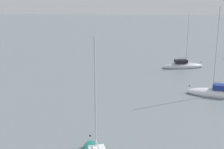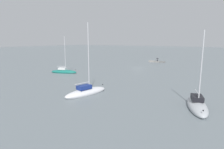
% 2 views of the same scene
% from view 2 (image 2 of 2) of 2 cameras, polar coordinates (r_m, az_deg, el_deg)
% --- Properties ---
extents(ground_plane, '(500.00, 500.00, 0.00)m').
position_cam_2_polar(ground_plane, '(65.21, 7.81, 1.95)').
color(ground_plane, slate).
extents(seawall_pier, '(6.94, 1.41, 0.63)m').
position_cam_2_polar(seawall_pier, '(83.82, 13.47, 3.83)').
color(seawall_pier, slate).
rests_on(seawall_pier, ground_plane).
extents(person_seated_dark_left, '(0.44, 0.63, 0.73)m').
position_cam_2_polar(person_seated_dark_left, '(83.66, 13.63, 4.20)').
color(person_seated_dark_left, '#1E2333').
rests_on(person_seated_dark_left, seawall_pier).
extents(umbrella_open_black, '(1.46, 1.46, 1.31)m').
position_cam_2_polar(umbrella_open_black, '(83.56, 13.64, 4.79)').
color(umbrella_open_black, black).
rests_on(umbrella_open_black, seawall_pier).
extents(sailboat_white_near, '(4.31, 8.90, 12.82)m').
position_cam_2_polar(sailboat_white_near, '(33.50, -7.88, -5.27)').
color(sailboat_white_near, silver).
rests_on(sailboat_white_near, ground_plane).
extents(sailboat_teal_mid, '(8.06, 4.80, 10.94)m').
position_cam_2_polar(sailboat_teal_mid, '(56.70, -14.45, 0.87)').
color(sailboat_teal_mid, '#197266').
rests_on(sailboat_teal_mid, ground_plane).
extents(sailboat_grey_far, '(4.80, 8.83, 11.14)m').
position_cam_2_polar(sailboat_grey_far, '(29.25, 24.44, -8.47)').
color(sailboat_grey_far, '#ADB2B7').
rests_on(sailboat_grey_far, ground_plane).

